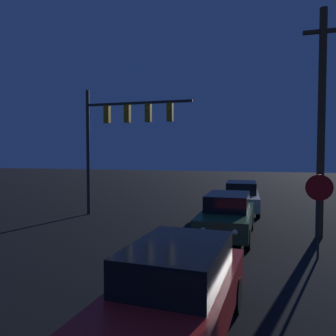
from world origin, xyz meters
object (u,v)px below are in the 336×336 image
object	(u,v)px
stop_sign	(319,199)
utility_pole	(321,121)
car_far	(241,197)
traffic_signal_mast	(119,127)
car_near	(175,292)
car_mid	(227,215)

from	to	relation	value
stop_sign	utility_pole	size ratio (longest dim) A/B	0.30
car_far	stop_sign	xyz separation A→B (m)	(2.71, -7.54, 0.98)
car_far	traffic_signal_mast	bearing A→B (deg)	23.07
utility_pole	car_near	bearing A→B (deg)	-113.63
car_near	stop_sign	bearing A→B (deg)	-116.52
car_near	car_mid	distance (m)	7.42
stop_sign	utility_pole	world-z (taller)	utility_pole
car_near	traffic_signal_mast	bearing A→B (deg)	-57.90
stop_sign	utility_pole	xyz separation A→B (m)	(0.49, 2.81, 2.65)
car_near	car_mid	bearing A→B (deg)	-88.13
car_far	car_near	bearing A→B (deg)	85.78
stop_sign	utility_pole	distance (m)	3.89
car_far	utility_pole	bearing A→B (deg)	121.67
car_mid	stop_sign	size ratio (longest dim) A/B	1.87
car_far	utility_pole	xyz separation A→B (m)	(3.20, -4.73, 3.63)
car_near	utility_pole	world-z (taller)	utility_pole
car_mid	utility_pole	world-z (taller)	utility_pole
car_near	car_far	xyz separation A→B (m)	(0.42, 13.00, 0.00)
car_far	traffic_signal_mast	xyz separation A→B (m)	(-6.00, -2.85, 3.74)
car_far	traffic_signal_mast	world-z (taller)	traffic_signal_mast
car_near	stop_sign	size ratio (longest dim) A/B	1.89
car_near	utility_pole	size ratio (longest dim) A/B	0.56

